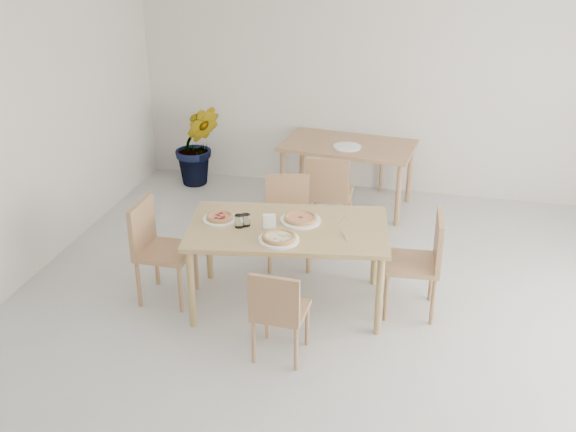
% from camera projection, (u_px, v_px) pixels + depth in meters
% --- Properties ---
extents(main_table, '(1.78, 1.19, 0.75)m').
position_uv_depth(main_table, '(288.00, 234.00, 5.63)').
color(main_table, tan).
rests_on(main_table, ground).
extents(chair_south, '(0.40, 0.40, 0.78)m').
position_uv_depth(chair_south, '(278.00, 309.00, 5.00)').
color(chair_south, tan).
rests_on(chair_south, ground).
extents(chair_north, '(0.52, 0.52, 0.86)m').
position_uv_depth(chair_north, '(288.00, 214.00, 6.44)').
color(chair_north, tan).
rests_on(chair_north, ground).
extents(chair_west, '(0.45, 0.45, 0.90)m').
position_uv_depth(chair_west, '(156.00, 244.00, 5.81)').
color(chair_west, tan).
rests_on(chair_west, ground).
extents(chair_east, '(0.48, 0.48, 0.90)m').
position_uv_depth(chair_east, '(423.00, 257.00, 5.59)').
color(chair_east, tan).
rests_on(chair_east, ground).
extents(plate_margherita, '(0.35, 0.35, 0.02)m').
position_uv_depth(plate_margherita, '(301.00, 220.00, 5.69)').
color(plate_margherita, white).
rests_on(plate_margherita, main_table).
extents(plate_mushroom, '(0.33, 0.33, 0.02)m').
position_uv_depth(plate_mushroom, '(279.00, 240.00, 5.36)').
color(plate_mushroom, white).
rests_on(plate_mushroom, main_table).
extents(plate_pepperoni, '(0.29, 0.29, 0.02)m').
position_uv_depth(plate_pepperoni, '(220.00, 219.00, 5.71)').
color(plate_pepperoni, white).
rests_on(plate_pepperoni, main_table).
extents(pizza_margherita, '(0.35, 0.35, 0.03)m').
position_uv_depth(pizza_margherita, '(301.00, 218.00, 5.68)').
color(pizza_margherita, '#DFB269').
rests_on(pizza_margherita, plate_margherita).
extents(pizza_mushroom, '(0.32, 0.32, 0.03)m').
position_uv_depth(pizza_mushroom, '(279.00, 237.00, 5.35)').
color(pizza_mushroom, '#DFB269').
rests_on(pizza_mushroom, plate_mushroom).
extents(pizza_pepperoni, '(0.30, 0.30, 0.03)m').
position_uv_depth(pizza_pepperoni, '(220.00, 217.00, 5.70)').
color(pizza_pepperoni, '#DFB269').
rests_on(pizza_pepperoni, plate_pepperoni).
extents(tumbler_a, '(0.08, 0.08, 0.10)m').
position_uv_depth(tumbler_a, '(246.00, 220.00, 5.60)').
color(tumbler_a, white).
rests_on(tumbler_a, main_table).
extents(tumbler_b, '(0.08, 0.08, 0.11)m').
position_uv_depth(tumbler_b, '(239.00, 221.00, 5.57)').
color(tumbler_b, white).
rests_on(tumbler_b, main_table).
extents(napkin_holder, '(0.13, 0.09, 0.13)m').
position_uv_depth(napkin_holder, '(269.00, 222.00, 5.54)').
color(napkin_holder, silver).
rests_on(napkin_holder, main_table).
extents(fork_a, '(0.04, 0.19, 0.01)m').
position_uv_depth(fork_a, '(342.00, 221.00, 5.69)').
color(fork_a, silver).
rests_on(fork_a, main_table).
extents(fork_b, '(0.09, 0.19, 0.01)m').
position_uv_depth(fork_b, '(345.00, 237.00, 5.42)').
color(fork_b, silver).
rests_on(fork_b, main_table).
extents(second_table, '(1.54, 0.98, 0.75)m').
position_uv_depth(second_table, '(348.00, 151.00, 7.57)').
color(second_table, tan).
rests_on(second_table, ground).
extents(chair_back_s, '(0.44, 0.44, 0.90)m').
position_uv_depth(chair_back_s, '(329.00, 190.00, 6.91)').
color(chair_back_s, tan).
rests_on(chair_back_s, ground).
extents(chair_back_n, '(0.50, 0.50, 0.92)m').
position_uv_depth(chair_back_n, '(366.00, 141.00, 8.28)').
color(chair_back_n, tan).
rests_on(chair_back_n, ground).
extents(plate_empty, '(0.31, 0.31, 0.02)m').
position_uv_depth(plate_empty, '(347.00, 147.00, 7.41)').
color(plate_empty, white).
rests_on(plate_empty, second_table).
extents(potted_plant, '(0.68, 0.62, 1.01)m').
position_uv_depth(potted_plant, '(198.00, 145.00, 8.25)').
color(potted_plant, '#2F5E1C').
rests_on(potted_plant, ground).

